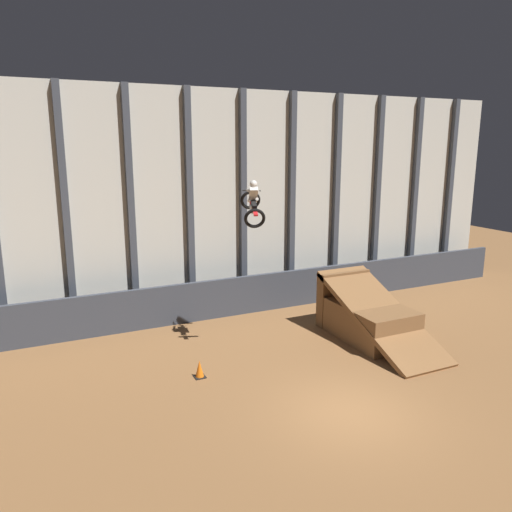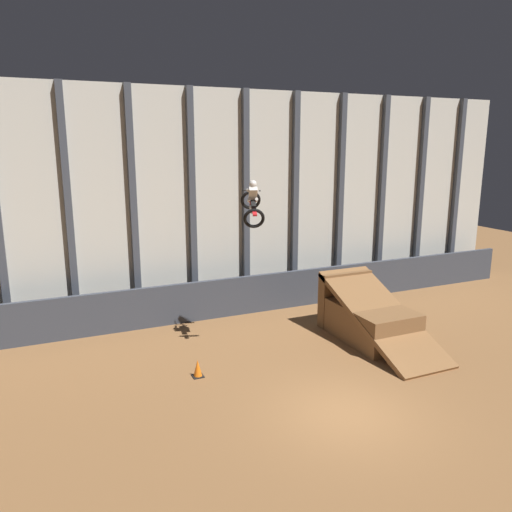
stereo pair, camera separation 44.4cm
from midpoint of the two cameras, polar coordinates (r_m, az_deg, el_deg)
The scene contains 6 objects.
ground_plane at distance 15.01m, azimuth 11.17°, elevation -17.31°, with size 60.00×60.00×0.00m, color brown.
arena_back_wall at distance 22.51m, azimuth -3.75°, elevation 6.19°, with size 32.00×0.40×9.81m.
lower_barrier at distance 22.05m, azimuth -2.33°, elevation -4.70°, with size 31.36×0.20×1.72m.
dirt_ramp at distance 20.24m, azimuth 13.12°, elevation -6.76°, with size 2.31×5.54×2.45m.
rider_bike_solo at distance 17.39m, azimuth 0.33°, elevation 6.04°, with size 1.22×1.90×1.66m.
traffic_cone_near_ramp at distance 16.77m, azimuth -5.91°, elevation -12.68°, with size 0.36×0.36×0.58m.
Camera 2 is at (-7.49, -10.61, 7.45)m, focal length 35.00 mm.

